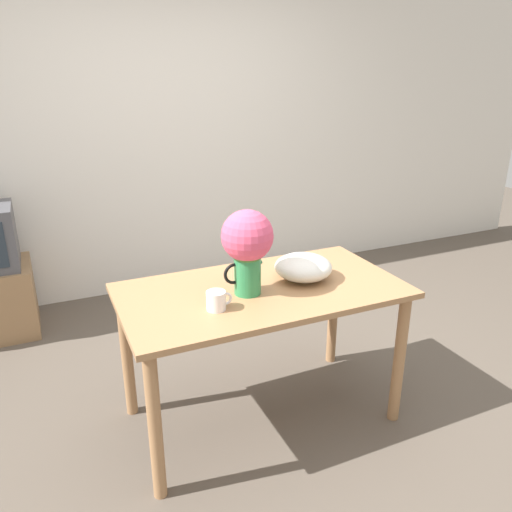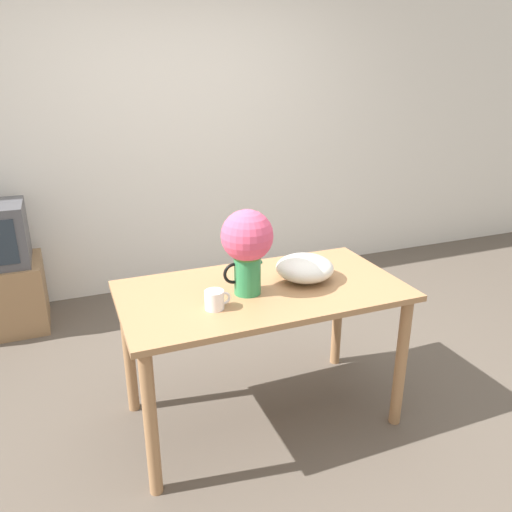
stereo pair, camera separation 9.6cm
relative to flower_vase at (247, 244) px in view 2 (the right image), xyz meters
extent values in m
plane|color=brown|center=(0.12, 0.05, -1.02)|extent=(12.00, 12.00, 0.00)
cube|color=silver|center=(0.12, 2.02, 0.28)|extent=(8.00, 0.05, 2.60)
cube|color=#A3754C|center=(0.09, 0.03, -0.27)|extent=(1.41, 0.75, 0.03)
cylinder|color=#A3754C|center=(-0.55, -0.29, -0.65)|extent=(0.06, 0.06, 0.73)
cylinder|color=#A3754C|center=(0.73, -0.29, -0.65)|extent=(0.06, 0.06, 0.73)
cylinder|color=#A3754C|center=(-0.55, 0.34, -0.65)|extent=(0.06, 0.06, 0.73)
cylinder|color=#A3754C|center=(0.73, 0.34, -0.65)|extent=(0.06, 0.06, 0.73)
cylinder|color=#2D844C|center=(0.00, 0.00, -0.15)|extent=(0.13, 0.13, 0.21)
cone|color=#2D844C|center=(0.06, 0.00, -0.08)|extent=(0.05, 0.05, 0.05)
torus|color=black|center=(-0.07, 0.00, -0.14)|extent=(0.11, 0.02, 0.11)
sphere|color=#3D7033|center=(0.00, 0.00, 0.00)|extent=(0.19, 0.19, 0.19)
sphere|color=#DB4C70|center=(0.00, 0.00, 0.04)|extent=(0.25, 0.25, 0.25)
cylinder|color=white|center=(-0.20, -0.10, -0.21)|extent=(0.09, 0.09, 0.09)
torus|color=white|center=(-0.15, -0.10, -0.21)|extent=(0.06, 0.01, 0.06)
ellipsoid|color=silver|center=(0.33, 0.05, -0.19)|extent=(0.30, 0.30, 0.13)
camera|label=1|loc=(-0.87, -2.03, 0.76)|focal=35.00mm
camera|label=2|loc=(-0.78, -2.07, 0.76)|focal=35.00mm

